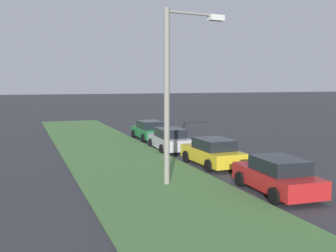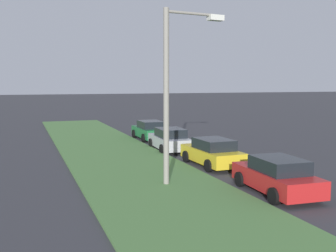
{
  "view_description": "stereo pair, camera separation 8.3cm",
  "coord_description": "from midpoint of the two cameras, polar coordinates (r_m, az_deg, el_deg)",
  "views": [
    {
      "loc": [
        -6.22,
        13.62,
        4.44
      ],
      "look_at": [
        15.53,
        5.52,
        1.92
      ],
      "focal_mm": 42.95,
      "sensor_mm": 36.0,
      "label": 1
    },
    {
      "loc": [
        -6.25,
        13.54,
        4.44
      ],
      "look_at": [
        15.53,
        5.52,
        1.92
      ],
      "focal_mm": 42.95,
      "sensor_mm": 36.0,
      "label": 2
    }
  ],
  "objects": [
    {
      "name": "parked_car_red",
      "position": [
        16.79,
        15.31,
        -6.85
      ],
      "size": [
        4.4,
        2.21,
        1.47
      ],
      "rotation": [
        0.0,
        0.0,
        -0.06
      ],
      "color": "red",
      "rests_on": "ground"
    },
    {
      "name": "parked_car_silver",
      "position": [
        26.3,
        0.35,
        -1.95
      ],
      "size": [
        4.39,
        2.2,
        1.47
      ],
      "rotation": [
        0.0,
        0.0,
        -0.05
      ],
      "color": "#B2B5BA",
      "rests_on": "ground"
    },
    {
      "name": "grass_median",
      "position": [
        17.62,
        -2.22,
        -8.2
      ],
      "size": [
        60.0,
        6.0,
        0.12
      ],
      "primitive_type": "cube",
      "color": "#517F42",
      "rests_on": "ground"
    },
    {
      "name": "streetlight",
      "position": [
        17.02,
        0.96,
        6.01
      ],
      "size": [
        0.59,
        2.87,
        7.5
      ],
      "color": "gray",
      "rests_on": "ground"
    },
    {
      "name": "parked_car_green",
      "position": [
        31.44,
        -2.51,
        -0.62
      ],
      "size": [
        4.3,
        2.03,
        1.47
      ],
      "rotation": [
        0.0,
        0.0,
        0.0
      ],
      "color": "#1E6B38",
      "rests_on": "ground"
    },
    {
      "name": "parked_car_yellow",
      "position": [
        21.65,
        6.43,
        -3.75
      ],
      "size": [
        4.35,
        2.11,
        1.47
      ],
      "rotation": [
        0.0,
        0.0,
        0.03
      ],
      "color": "gold",
      "rests_on": "ground"
    }
  ]
}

